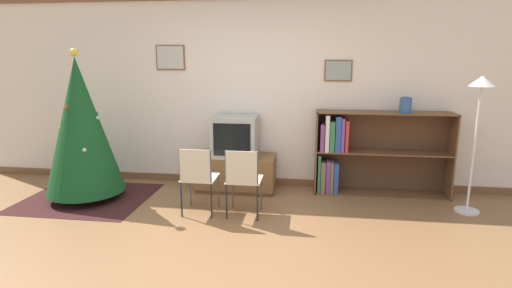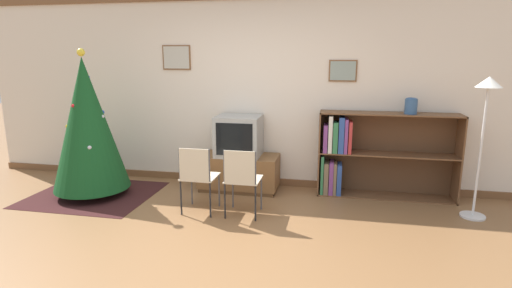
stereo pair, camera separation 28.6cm
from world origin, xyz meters
name	(u,v)px [view 1 (the left image)]	position (x,y,z in m)	size (l,w,h in m)	color
ground_plane	(215,253)	(0.00, 0.00, 0.00)	(24.00, 24.00, 0.00)	brown
wall_back	(250,92)	(0.00, 2.21, 1.35)	(8.42, 0.11, 2.70)	silver
area_rug	(88,198)	(-2.04, 1.25, 0.00)	(1.61, 1.39, 0.01)	#381919
christmas_tree	(81,126)	(-2.04, 1.25, 0.97)	(0.98, 0.98, 1.94)	maroon
tv_console	(236,173)	(-0.15, 1.87, 0.25)	(1.09, 0.53, 0.49)	brown
television	(235,136)	(-0.15, 1.87, 0.77)	(0.61, 0.52, 0.56)	#9E9E99
folding_chair_left	(198,177)	(-0.42, 0.91, 0.47)	(0.40, 0.40, 0.82)	beige
folding_chair_right	(243,178)	(0.12, 0.91, 0.47)	(0.40, 0.40, 0.82)	beige
bookshelf	(358,152)	(1.52, 1.98, 0.57)	(1.78, 0.36, 1.13)	brown
vase	(406,105)	(2.08, 1.93, 1.24)	(0.15, 0.15, 0.20)	#335684
standing_lamp	(479,109)	(2.78, 1.44, 1.25)	(0.28, 0.28, 1.63)	silver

